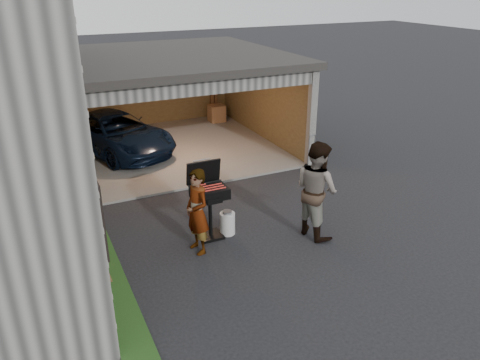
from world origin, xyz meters
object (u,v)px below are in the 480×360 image
object	(u,v)px
bbq_grill	(209,195)
propane_tank	(227,223)
minivan	(115,135)
plywood_panel	(100,254)
woman	(197,212)
man	(316,189)
hand_truck	(312,162)

from	to	relation	value
bbq_grill	propane_tank	distance (m)	0.79
minivan	plywood_panel	xyz separation A→B (m)	(-1.55, -6.20, -0.15)
woman	man	bearing A→B (deg)	71.55
minivan	bbq_grill	distance (m)	5.81
woman	bbq_grill	distance (m)	0.61
plywood_panel	man	bearing A→B (deg)	-5.17
plywood_panel	minivan	bearing A→B (deg)	75.99
minivan	woman	distance (m)	6.21
bbq_grill	minivan	bearing A→B (deg)	97.02
bbq_grill	hand_truck	distance (m)	4.61
minivan	bbq_grill	bearing A→B (deg)	-104.80
man	propane_tank	size ratio (longest dim) A/B	4.24
minivan	propane_tank	xyz separation A→B (m)	(1.07, -5.83, -0.35)
bbq_grill	propane_tank	world-z (taller)	bbq_grill
propane_tank	hand_truck	world-z (taller)	hand_truck
woman	plywood_panel	bearing A→B (deg)	-99.09
minivan	woman	world-z (taller)	woman
plywood_panel	bbq_grill	bearing A→B (deg)	11.01
man	plywood_panel	xyz separation A→B (m)	(-4.24, 0.38, -0.57)
propane_tank	plywood_panel	xyz separation A→B (m)	(-2.62, -0.37, 0.20)
minivan	bbq_grill	world-z (taller)	bbq_grill
propane_tank	hand_truck	bearing A→B (deg)	32.58
plywood_panel	propane_tank	bearing A→B (deg)	8.03
bbq_grill	woman	bearing A→B (deg)	-133.80
man	propane_tank	distance (m)	1.95
woman	bbq_grill	world-z (taller)	woman
propane_tank	hand_truck	xyz separation A→B (m)	(3.60, 2.30, -0.05)
propane_tank	man	bearing A→B (deg)	-24.86
man	minivan	bearing A→B (deg)	15.08
minivan	man	distance (m)	7.13
minivan	propane_tank	world-z (taller)	minivan
plywood_panel	hand_truck	xyz separation A→B (m)	(6.22, 2.67, -0.25)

